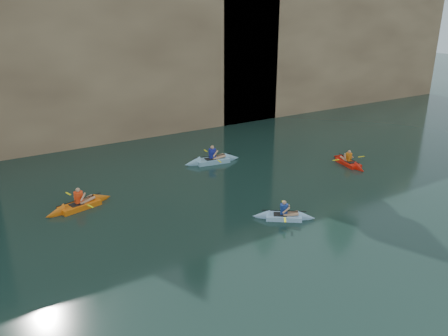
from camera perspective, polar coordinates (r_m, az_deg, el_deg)
ground at (r=13.36m, az=17.61°, el=-19.84°), size 160.00×160.00×0.00m
cliff at (r=37.24m, az=-19.84°, el=15.14°), size 70.00×16.00×12.00m
cliff_slab_center at (r=30.74m, az=-12.74°, el=14.47°), size 24.00×2.40×11.40m
cliff_slab_east at (r=42.02m, az=14.75°, el=14.57°), size 26.00×2.40×9.84m
sea_cave_center at (r=29.28m, az=-22.77°, el=4.99°), size 3.50×1.00×3.20m
sea_cave_east at (r=34.18m, az=0.94°, el=9.59°), size 5.00×1.00×4.50m
kayaker_orange at (r=20.62m, az=-18.35°, el=-4.61°), size 3.26×2.33×1.21m
kayaker_ltblue_near at (r=18.79m, az=7.79°, el=-6.23°), size 2.51×2.10×1.04m
kayaker_red_far at (r=26.05m, az=15.92°, el=0.71°), size 2.11×2.98×1.07m
kayaker_ltblue_mid at (r=25.34m, az=-1.53°, el=1.02°), size 3.49×2.52×1.30m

